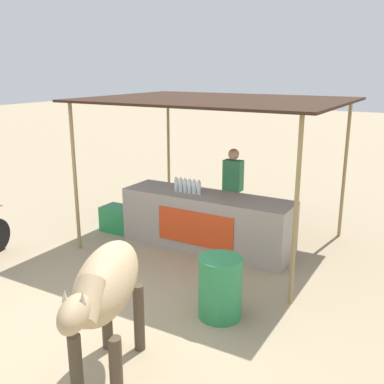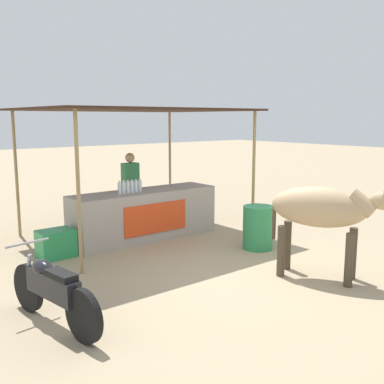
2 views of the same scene
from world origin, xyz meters
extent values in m
plane|color=tan|center=(0.00, 0.00, 0.00)|extent=(60.00, 60.00, 0.00)
cube|color=#9E9389|center=(0.00, 2.20, 0.48)|extent=(3.00, 0.80, 0.96)
cube|color=red|center=(0.00, 1.79, 0.48)|extent=(1.40, 0.02, 0.58)
cube|color=#382319|center=(0.00, 2.50, 2.53)|extent=(4.20, 3.20, 0.04)
cylinder|color=#997F51|center=(-1.89, 1.06, 1.27)|extent=(0.06, 0.06, 2.53)
cylinder|color=#997F51|center=(1.89, 1.06, 1.27)|extent=(0.06, 0.06, 2.53)
cylinder|color=#997F51|center=(-1.89, 3.94, 1.27)|extent=(0.06, 0.06, 2.53)
cylinder|color=#997F51|center=(1.89, 3.94, 1.27)|extent=(0.06, 0.06, 2.53)
cylinder|color=silver|center=(-0.57, 2.15, 1.07)|extent=(0.07, 0.07, 0.22)
cylinder|color=white|center=(-0.57, 2.15, 1.19)|extent=(0.04, 0.04, 0.03)
cylinder|color=silver|center=(-0.48, 2.15, 1.07)|extent=(0.07, 0.07, 0.22)
cylinder|color=white|center=(-0.48, 2.15, 1.19)|extent=(0.04, 0.04, 0.03)
cylinder|color=silver|center=(-0.39, 2.15, 1.07)|extent=(0.07, 0.07, 0.22)
cylinder|color=white|center=(-0.39, 2.15, 1.19)|extent=(0.04, 0.04, 0.03)
cylinder|color=silver|center=(-0.30, 2.15, 1.07)|extent=(0.07, 0.07, 0.22)
cylinder|color=white|center=(-0.30, 2.15, 1.19)|extent=(0.04, 0.04, 0.03)
cylinder|color=silver|center=(-0.21, 2.15, 1.07)|extent=(0.07, 0.07, 0.22)
cylinder|color=white|center=(-0.21, 2.15, 1.19)|extent=(0.04, 0.04, 0.03)
cylinder|color=silver|center=(-0.12, 2.15, 1.07)|extent=(0.07, 0.07, 0.22)
cylinder|color=white|center=(-0.12, 2.15, 1.19)|extent=(0.04, 0.04, 0.03)
cylinder|color=#383842|center=(0.14, 2.95, 0.44)|extent=(0.22, 0.22, 0.88)
cube|color=#337F4C|center=(0.14, 2.95, 1.16)|extent=(0.34, 0.20, 0.56)
sphere|color=tan|center=(0.14, 2.95, 1.55)|extent=(0.20, 0.20, 0.20)
cube|color=#268C4C|center=(-1.87, 2.10, 0.24)|extent=(0.60, 0.44, 0.48)
cylinder|color=#2D8C51|center=(1.22, 0.29, 0.40)|extent=(0.55, 0.55, 0.80)
ellipsoid|color=tan|center=(0.79, -1.29, 1.08)|extent=(1.06, 1.49, 0.60)
cylinder|color=#493D2C|center=(1.16, -1.66, 0.39)|extent=(0.12, 0.12, 0.78)
cylinder|color=#493D2C|center=(0.83, -1.82, 0.39)|extent=(0.12, 0.12, 0.78)
cylinder|color=#493D2C|center=(0.76, -0.77, 0.39)|extent=(0.12, 0.12, 0.78)
cylinder|color=#493D2C|center=(0.42, -0.93, 0.39)|extent=(0.12, 0.12, 0.78)
cylinder|color=tan|center=(1.04, -1.84, 1.19)|extent=(0.41, 0.51, 0.41)
cone|color=beige|center=(1.10, -2.12, 1.39)|extent=(0.05, 0.05, 0.10)
cylinder|color=#493D2C|center=(0.52, -0.69, 0.81)|extent=(0.06, 0.06, 0.60)
cylinder|color=black|center=(-2.98, 0.22, 0.30)|extent=(0.17, 0.61, 0.60)
cylinder|color=black|center=(-2.81, -0.97, 0.30)|extent=(0.17, 0.61, 0.60)
cube|color=black|center=(-2.90, -0.38, 0.48)|extent=(0.31, 0.92, 0.28)
ellipsoid|color=black|center=(-2.93, -0.16, 0.64)|extent=(0.25, 0.39, 0.20)
cube|color=black|center=(-2.87, -0.55, 0.64)|extent=(0.24, 0.46, 0.10)
cylinder|color=#99999E|center=(-2.98, 0.17, 0.88)|extent=(0.55, 0.11, 0.03)
cylinder|color=#99999E|center=(-2.98, 0.20, 0.50)|extent=(0.08, 0.21, 0.49)
camera|label=1|loc=(3.45, -4.28, 3.04)|focal=42.00mm
camera|label=2|loc=(-4.71, -5.18, 2.38)|focal=42.00mm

